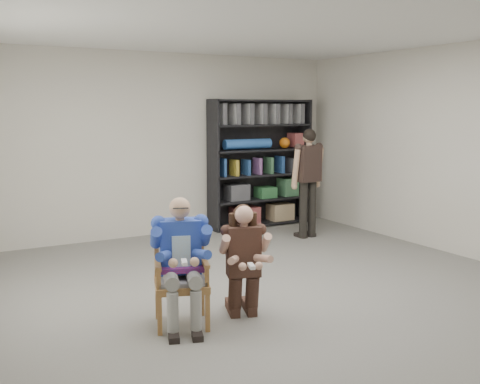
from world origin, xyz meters
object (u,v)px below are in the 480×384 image
seated_man (181,262)px  kneeling_woman (244,262)px  armchair (181,276)px  standing_man (308,184)px  bookshelf (260,163)px

seated_man → kneeling_woman: bearing=6.9°
armchair → standing_man: size_ratio=0.55×
armchair → standing_man: 3.87m
seated_man → standing_man: standing_man is taller
seated_man → bookshelf: bearing=68.1°
bookshelf → standing_man: 1.15m
armchair → bookshelf: size_ratio=0.43×
armchair → kneeling_woman: (0.58, -0.12, 0.09)m
armchair → seated_man: (0.00, 0.00, 0.14)m
seated_man → kneeling_woman: seated_man is taller
armchair → kneeling_woman: bearing=6.9°
kneeling_woman → bookshelf: size_ratio=0.51×
seated_man → standing_man: (3.09, 2.31, 0.24)m
armchair → kneeling_woman: kneeling_woman is taller
armchair → bookshelf: bearing=68.1°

